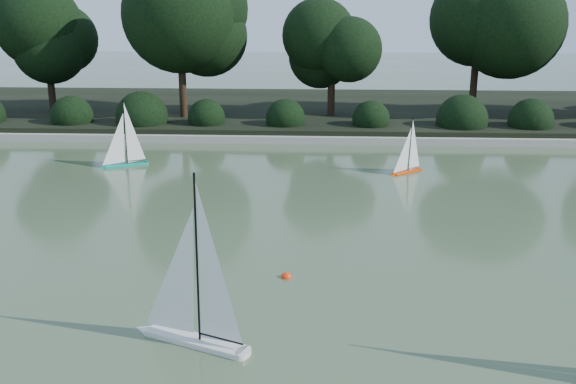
{
  "coord_description": "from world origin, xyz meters",
  "views": [
    {
      "loc": [
        0.74,
        -6.26,
        3.24
      ],
      "look_at": [
        0.29,
        2.39,
        0.7
      ],
      "focal_mm": 40.0,
      "sensor_mm": 36.0,
      "label": 1
    }
  ],
  "objects_px": {
    "sailboat_orange": "(405,164)",
    "sailboat_teal": "(121,156)",
    "sailboat_white_a": "(186,314)",
    "race_buoy": "(286,277)"
  },
  "relations": [
    {
      "from": "sailboat_orange",
      "to": "sailboat_teal",
      "type": "bearing_deg",
      "value": 177.42
    },
    {
      "from": "sailboat_orange",
      "to": "sailboat_teal",
      "type": "height_order",
      "value": "sailboat_teal"
    },
    {
      "from": "sailboat_white_a",
      "to": "race_buoy",
      "type": "distance_m",
      "value": 1.87
    },
    {
      "from": "sailboat_white_a",
      "to": "race_buoy",
      "type": "height_order",
      "value": "sailboat_white_a"
    },
    {
      "from": "sailboat_white_a",
      "to": "race_buoy",
      "type": "xyz_separation_m",
      "value": [
        0.91,
        1.6,
        -0.29
      ]
    },
    {
      "from": "sailboat_white_a",
      "to": "sailboat_teal",
      "type": "height_order",
      "value": "sailboat_white_a"
    },
    {
      "from": "sailboat_white_a",
      "to": "sailboat_teal",
      "type": "xyz_separation_m",
      "value": [
        -2.82,
        7.07,
        -0.06
      ]
    },
    {
      "from": "sailboat_white_a",
      "to": "sailboat_orange",
      "type": "relative_size",
      "value": 1.55
    },
    {
      "from": "sailboat_orange",
      "to": "sailboat_teal",
      "type": "relative_size",
      "value": 0.82
    },
    {
      "from": "sailboat_teal",
      "to": "sailboat_orange",
      "type": "bearing_deg",
      "value": -2.58
    }
  ]
}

